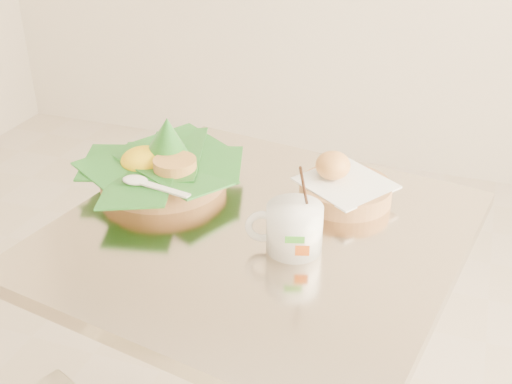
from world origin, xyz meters
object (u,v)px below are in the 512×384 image
(rice_basket, at_px, (162,164))
(coffee_mug, at_px, (293,227))
(bread_basket, at_px, (343,187))
(cafe_table, at_px, (259,323))

(rice_basket, distance_m, coffee_mug, 0.35)
(rice_basket, xyz_separation_m, bread_basket, (0.36, 0.06, -0.02))
(rice_basket, xyz_separation_m, coffee_mug, (0.32, -0.14, 0.00))
(cafe_table, relative_size, bread_basket, 3.80)
(cafe_table, distance_m, coffee_mug, 0.28)
(rice_basket, bearing_deg, coffee_mug, -23.86)
(rice_basket, height_order, coffee_mug, coffee_mug)
(cafe_table, relative_size, coffee_mug, 4.82)
(rice_basket, relative_size, coffee_mug, 1.93)
(cafe_table, bearing_deg, bread_basket, 53.68)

